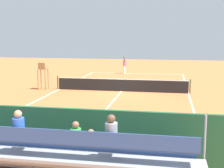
{
  "coord_description": "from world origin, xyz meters",
  "views": [
    {
      "loc": [
        -3.56,
        23.49,
        4.38
      ],
      "look_at": [
        0.0,
        4.0,
        1.2
      ],
      "focal_mm": 50.66,
      "sensor_mm": 36.0,
      "label": 1
    }
  ],
  "objects_px": {
    "courtside_bench": "(157,149)",
    "tennis_ball_near": "(145,75)",
    "umpire_chair": "(43,73)",
    "equipment_bag": "(113,158)",
    "tennis_player": "(125,64)",
    "tennis_net": "(121,85)",
    "bleacher_stand": "(42,155)",
    "tennis_racket": "(118,73)"
  },
  "relations": [
    {
      "from": "equipment_bag",
      "to": "tennis_racket",
      "type": "xyz_separation_m",
      "value": [
        3.76,
        -24.07,
        -0.16
      ]
    },
    {
      "from": "tennis_net",
      "to": "courtside_bench",
      "type": "distance_m",
      "value": 13.66
    },
    {
      "from": "equipment_bag",
      "to": "tennis_player",
      "type": "relative_size",
      "value": 0.47
    },
    {
      "from": "courtside_bench",
      "to": "tennis_ball_near",
      "type": "relative_size",
      "value": 27.27
    },
    {
      "from": "equipment_bag",
      "to": "tennis_player",
      "type": "height_order",
      "value": "tennis_player"
    },
    {
      "from": "equipment_bag",
      "to": "tennis_ball_near",
      "type": "bearing_deg",
      "value": -88.21
    },
    {
      "from": "tennis_player",
      "to": "umpire_chair",
      "type": "bearing_deg",
      "value": 66.0
    },
    {
      "from": "umpire_chair",
      "to": "equipment_bag",
      "type": "xyz_separation_m",
      "value": [
        -7.95,
        13.07,
        -1.13
      ]
    },
    {
      "from": "bleacher_stand",
      "to": "courtside_bench",
      "type": "height_order",
      "value": "bleacher_stand"
    },
    {
      "from": "tennis_net",
      "to": "courtside_bench",
      "type": "relative_size",
      "value": 5.72
    },
    {
      "from": "umpire_chair",
      "to": "tennis_racket",
      "type": "height_order",
      "value": "umpire_chair"
    },
    {
      "from": "tennis_racket",
      "to": "tennis_ball_near",
      "type": "height_order",
      "value": "tennis_ball_near"
    },
    {
      "from": "bleacher_stand",
      "to": "umpire_chair",
      "type": "relative_size",
      "value": 4.23
    },
    {
      "from": "courtside_bench",
      "to": "tennis_racket",
      "type": "bearing_deg",
      "value": -77.63
    },
    {
      "from": "bleacher_stand",
      "to": "tennis_player",
      "type": "distance_m",
      "value": 26.11
    },
    {
      "from": "umpire_chair",
      "to": "tennis_racket",
      "type": "xyz_separation_m",
      "value": [
        -4.19,
        -11.01,
        -1.3
      ]
    },
    {
      "from": "tennis_player",
      "to": "courtside_bench",
      "type": "bearing_deg",
      "value": 100.68
    },
    {
      "from": "tennis_net",
      "to": "tennis_player",
      "type": "relative_size",
      "value": 5.35
    },
    {
      "from": "equipment_bag",
      "to": "tennis_ball_near",
      "type": "height_order",
      "value": "equipment_bag"
    },
    {
      "from": "umpire_chair",
      "to": "tennis_racket",
      "type": "distance_m",
      "value": 11.85
    },
    {
      "from": "tennis_racket",
      "to": "tennis_net",
      "type": "bearing_deg",
      "value": 100.67
    },
    {
      "from": "tennis_net",
      "to": "tennis_player",
      "type": "height_order",
      "value": "tennis_player"
    },
    {
      "from": "umpire_chair",
      "to": "courtside_bench",
      "type": "xyz_separation_m",
      "value": [
        -9.44,
        12.94,
        -0.76
      ]
    },
    {
      "from": "umpire_chair",
      "to": "tennis_player",
      "type": "distance_m",
      "value": 12.09
    },
    {
      "from": "tennis_net",
      "to": "equipment_bag",
      "type": "height_order",
      "value": "tennis_net"
    },
    {
      "from": "courtside_bench",
      "to": "tennis_racket",
      "type": "distance_m",
      "value": 24.52
    },
    {
      "from": "tennis_net",
      "to": "tennis_racket",
      "type": "bearing_deg",
      "value": -79.33
    },
    {
      "from": "umpire_chair",
      "to": "tennis_ball_near",
      "type": "bearing_deg",
      "value": -125.88
    },
    {
      "from": "tennis_racket",
      "to": "tennis_player",
      "type": "bearing_deg",
      "value": -177.08
    },
    {
      "from": "equipment_bag",
      "to": "umpire_chair",
      "type": "bearing_deg",
      "value": -58.69
    },
    {
      "from": "umpire_chair",
      "to": "tennis_player",
      "type": "xyz_separation_m",
      "value": [
        -4.92,
        -11.04,
        -0.3
      ]
    },
    {
      "from": "tennis_ball_near",
      "to": "tennis_net",
      "type": "bearing_deg",
      "value": 83.93
    },
    {
      "from": "bleacher_stand",
      "to": "courtside_bench",
      "type": "distance_m",
      "value": 3.85
    },
    {
      "from": "umpire_chair",
      "to": "tennis_ball_near",
      "type": "xyz_separation_m",
      "value": [
        -7.23,
        -9.99,
        -1.28
      ]
    },
    {
      "from": "umpire_chair",
      "to": "tennis_player",
      "type": "height_order",
      "value": "umpire_chair"
    },
    {
      "from": "umpire_chair",
      "to": "equipment_bag",
      "type": "relative_size",
      "value": 2.38
    },
    {
      "from": "umpire_chair",
      "to": "tennis_player",
      "type": "relative_size",
      "value": 1.11
    },
    {
      "from": "equipment_bag",
      "to": "tennis_player",
      "type": "xyz_separation_m",
      "value": [
        3.03,
        -24.11,
        0.84
      ]
    },
    {
      "from": "umpire_chair",
      "to": "equipment_bag",
      "type": "height_order",
      "value": "umpire_chair"
    },
    {
      "from": "tennis_net",
      "to": "bleacher_stand",
      "type": "height_order",
      "value": "bleacher_stand"
    },
    {
      "from": "tennis_net",
      "to": "courtside_bench",
      "type": "height_order",
      "value": "tennis_net"
    },
    {
      "from": "tennis_net",
      "to": "tennis_racket",
      "type": "relative_size",
      "value": 17.79
    }
  ]
}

